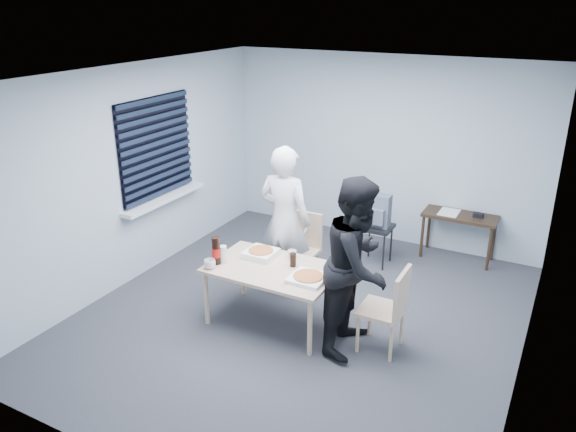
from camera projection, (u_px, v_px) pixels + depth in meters
The scene contains 19 objects.
room at pixel (159, 156), 6.97m from camera, with size 5.00×5.00×5.00m.
dining_table at pixel (273, 273), 5.88m from camera, with size 1.34×0.85×0.65m.
chair_far at pixel (302, 244), 6.76m from camera, with size 0.42×0.42×0.89m.
chair_right at pixel (390, 305), 5.42m from camera, with size 0.42×0.42×0.89m.
person_white at pixel (285, 220), 6.46m from camera, with size 0.65×0.42×1.77m, color silver.
person_black at pixel (358, 265), 5.39m from camera, with size 0.86×0.47×1.77m, color black.
side_table at pixel (460, 220), 7.36m from camera, with size 0.94×0.42×0.63m.
stool at pixel (377, 234), 7.27m from camera, with size 0.38×0.38×0.53m.
backpack at pixel (378, 211), 7.15m from camera, with size 0.30×0.22×0.42m.
pizza_box_a at pixel (261, 253), 6.09m from camera, with size 0.32×0.32×0.08m.
pizza_box_b at pixel (308, 278), 5.59m from camera, with size 0.35×0.35×0.05m.
mug_a at pixel (210, 264), 5.82m from camera, with size 0.12×0.12×0.10m, color white.
mug_b at pixel (292, 254), 6.04m from camera, with size 0.10×0.10×0.09m, color white.
cola_glass at pixel (293, 260), 5.86m from camera, with size 0.07×0.07×0.15m, color black.
soda_bottle at pixel (216, 251), 5.89m from camera, with size 0.10×0.10×0.30m.
plastic_cups at pixel (223, 254), 5.93m from camera, with size 0.08×0.08×0.19m, color silver.
rubber_band at pixel (284, 285), 5.51m from camera, with size 0.05×0.05×0.00m, color red.
papers at pixel (449, 212), 7.41m from camera, with size 0.25×0.33×0.01m, color white.
black_box at pixel (478, 215), 7.24m from camera, with size 0.13×0.09×0.05m, color black.
Camera 1 is at (2.39, -4.81, 3.30)m, focal length 35.00 mm.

